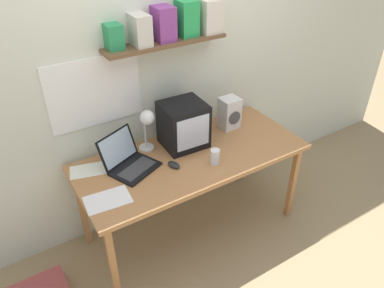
{
  "coord_description": "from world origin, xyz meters",
  "views": [
    {
      "loc": [
        -1.2,
        -1.93,
        2.38
      ],
      "look_at": [
        0.0,
        0.0,
        0.86
      ],
      "focal_mm": 35.0,
      "sensor_mm": 36.0,
      "label": 1
    }
  ],
  "objects_px": {
    "juice_glass": "(215,157)",
    "open_notebook": "(91,170)",
    "loose_paper_near_monitor": "(108,200)",
    "desk_lamp": "(147,122)",
    "computer_mouse": "(174,165)",
    "corner_desk": "(192,162)",
    "laptop": "(128,160)",
    "crt_monitor": "(183,125)",
    "space_heater": "(229,113)"
  },
  "relations": [
    {
      "from": "computer_mouse",
      "to": "open_notebook",
      "type": "bearing_deg",
      "value": 152.04
    },
    {
      "from": "laptop",
      "to": "open_notebook",
      "type": "height_order",
      "value": "laptop"
    },
    {
      "from": "juice_glass",
      "to": "open_notebook",
      "type": "height_order",
      "value": "juice_glass"
    },
    {
      "from": "desk_lamp",
      "to": "juice_glass",
      "type": "height_order",
      "value": "desk_lamp"
    },
    {
      "from": "computer_mouse",
      "to": "corner_desk",
      "type": "bearing_deg",
      "value": 15.38
    },
    {
      "from": "crt_monitor",
      "to": "space_heater",
      "type": "bearing_deg",
      "value": 5.7
    },
    {
      "from": "corner_desk",
      "to": "space_heater",
      "type": "xyz_separation_m",
      "value": [
        0.48,
        0.19,
        0.19
      ]
    },
    {
      "from": "computer_mouse",
      "to": "open_notebook",
      "type": "xyz_separation_m",
      "value": [
        -0.52,
        0.27,
        -0.01
      ]
    },
    {
      "from": "laptop",
      "to": "corner_desk",
      "type": "bearing_deg",
      "value": -38.15
    },
    {
      "from": "crt_monitor",
      "to": "open_notebook",
      "type": "bearing_deg",
      "value": 177.57
    },
    {
      "from": "space_heater",
      "to": "computer_mouse",
      "type": "distance_m",
      "value": 0.71
    },
    {
      "from": "crt_monitor",
      "to": "laptop",
      "type": "bearing_deg",
      "value": -172.82
    },
    {
      "from": "crt_monitor",
      "to": "space_heater",
      "type": "xyz_separation_m",
      "value": [
        0.45,
        0.03,
        -0.04
      ]
    },
    {
      "from": "desk_lamp",
      "to": "space_heater",
      "type": "height_order",
      "value": "desk_lamp"
    },
    {
      "from": "corner_desk",
      "to": "loose_paper_near_monitor",
      "type": "height_order",
      "value": "loose_paper_near_monitor"
    },
    {
      "from": "computer_mouse",
      "to": "loose_paper_near_monitor",
      "type": "xyz_separation_m",
      "value": [
        -0.53,
        -0.08,
        -0.01
      ]
    },
    {
      "from": "computer_mouse",
      "to": "laptop",
      "type": "bearing_deg",
      "value": 148.23
    },
    {
      "from": "juice_glass",
      "to": "space_heater",
      "type": "distance_m",
      "value": 0.54
    },
    {
      "from": "laptop",
      "to": "loose_paper_near_monitor",
      "type": "height_order",
      "value": "laptop"
    },
    {
      "from": "juice_glass",
      "to": "space_heater",
      "type": "relative_size",
      "value": 0.44
    },
    {
      "from": "crt_monitor",
      "to": "desk_lamp",
      "type": "distance_m",
      "value": 0.29
    },
    {
      "from": "desk_lamp",
      "to": "computer_mouse",
      "type": "xyz_separation_m",
      "value": [
        0.07,
        -0.26,
        -0.24
      ]
    },
    {
      "from": "laptop",
      "to": "space_heater",
      "type": "height_order",
      "value": "space_heater"
    },
    {
      "from": "juice_glass",
      "to": "loose_paper_near_monitor",
      "type": "xyz_separation_m",
      "value": [
        -0.81,
        0.04,
        -0.05
      ]
    },
    {
      "from": "crt_monitor",
      "to": "desk_lamp",
      "type": "height_order",
      "value": "desk_lamp"
    },
    {
      "from": "crt_monitor",
      "to": "space_heater",
      "type": "height_order",
      "value": "crt_monitor"
    },
    {
      "from": "laptop",
      "to": "loose_paper_near_monitor",
      "type": "relative_size",
      "value": 1.37
    },
    {
      "from": "laptop",
      "to": "computer_mouse",
      "type": "xyz_separation_m",
      "value": [
        0.28,
        -0.17,
        -0.05
      ]
    },
    {
      "from": "desk_lamp",
      "to": "crt_monitor",
      "type": "bearing_deg",
      "value": -7.53
    },
    {
      "from": "laptop",
      "to": "space_heater",
      "type": "bearing_deg",
      "value": -19.36
    },
    {
      "from": "desk_lamp",
      "to": "space_heater",
      "type": "xyz_separation_m",
      "value": [
        0.73,
        -0.02,
        -0.13
      ]
    },
    {
      "from": "crt_monitor",
      "to": "laptop",
      "type": "relative_size",
      "value": 0.84
    },
    {
      "from": "corner_desk",
      "to": "open_notebook",
      "type": "bearing_deg",
      "value": 162.33
    },
    {
      "from": "space_heater",
      "to": "open_notebook",
      "type": "distance_m",
      "value": 1.18
    },
    {
      "from": "loose_paper_near_monitor",
      "to": "corner_desk",
      "type": "bearing_deg",
      "value": 10.69
    },
    {
      "from": "corner_desk",
      "to": "loose_paper_near_monitor",
      "type": "distance_m",
      "value": 0.73
    },
    {
      "from": "juice_glass",
      "to": "corner_desk",
      "type": "bearing_deg",
      "value": 116.94
    },
    {
      "from": "corner_desk",
      "to": "juice_glass",
      "type": "bearing_deg",
      "value": -63.06
    },
    {
      "from": "juice_glass",
      "to": "space_heater",
      "type": "xyz_separation_m",
      "value": [
        0.39,
        0.36,
        0.08
      ]
    },
    {
      "from": "crt_monitor",
      "to": "corner_desk",
      "type": "bearing_deg",
      "value": -96.28
    },
    {
      "from": "desk_lamp",
      "to": "loose_paper_near_monitor",
      "type": "relative_size",
      "value": 1.18
    },
    {
      "from": "open_notebook",
      "to": "space_heater",
      "type": "bearing_deg",
      "value": -1.69
    },
    {
      "from": "corner_desk",
      "to": "space_heater",
      "type": "distance_m",
      "value": 0.55
    },
    {
      "from": "corner_desk",
      "to": "crt_monitor",
      "type": "height_order",
      "value": "crt_monitor"
    },
    {
      "from": "crt_monitor",
      "to": "laptop",
      "type": "distance_m",
      "value": 0.5
    },
    {
      "from": "corner_desk",
      "to": "laptop",
      "type": "height_order",
      "value": "laptop"
    },
    {
      "from": "open_notebook",
      "to": "computer_mouse",
      "type": "bearing_deg",
      "value": -27.96
    },
    {
      "from": "loose_paper_near_monitor",
      "to": "open_notebook",
      "type": "bearing_deg",
      "value": 87.13
    },
    {
      "from": "laptop",
      "to": "open_notebook",
      "type": "distance_m",
      "value": 0.27
    },
    {
      "from": "loose_paper_near_monitor",
      "to": "desk_lamp",
      "type": "bearing_deg",
      "value": 36.42
    }
  ]
}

